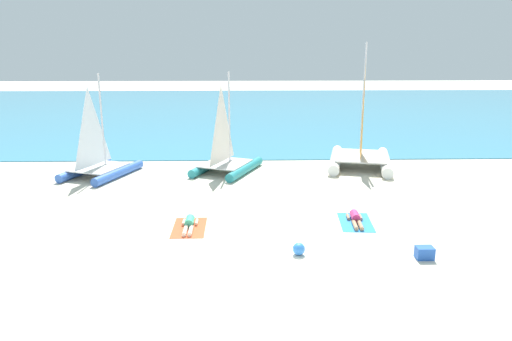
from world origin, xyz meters
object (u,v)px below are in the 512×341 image
sailboat_white (361,149)px  towel_left (189,228)px  cooler_box (425,253)px  sunbather_right (355,218)px  sailboat_teal (226,158)px  towel_right (356,222)px  sailboat_blue (99,161)px  beach_ball (299,249)px  sunbather_left (189,223)px

sailboat_white → towel_left: sailboat_white is taller
towel_left → cooler_box: (7.09, -2.60, 0.17)m
sailboat_white → sunbather_right: bearing=-91.4°
sunbather_right → sailboat_white: bearing=80.2°
sailboat_teal → towel_right: (4.77, -6.98, -0.71)m
sailboat_blue → beach_ball: 12.34m
sailboat_blue → towel_right: bearing=-10.7°
sailboat_teal → sunbather_right: size_ratio=3.06×
sunbather_left → towel_right: (5.77, 0.29, -0.13)m
beach_ball → towel_left: bearing=147.1°
sailboat_white → sailboat_teal: (-6.78, -0.87, -0.20)m
sunbather_right → cooler_box: (1.32, -3.02, 0.05)m
towel_right → cooler_box: size_ratio=3.80×
towel_right → sunbather_right: (0.01, 0.07, 0.13)m
towel_left → sailboat_teal: bearing=82.3°
sunbather_right → cooler_box: 3.30m
towel_right → towel_left: bearing=-176.4°
cooler_box → sailboat_teal: bearing=121.5°
sailboat_white → sailboat_teal: bearing=-159.6°
sunbather_left → beach_ball: 4.17m
towel_left → beach_ball: 4.14m
sailboat_blue → sailboat_teal: bearing=25.7°
towel_left → cooler_box: bearing=-20.1°
sailboat_white → towel_right: size_ratio=3.24×
sailboat_white → cooler_box: size_ratio=12.31×
beach_ball → sunbather_left: bearing=146.4°
towel_left → sunbather_left: sunbather_left is taller
sunbather_right → sailboat_teal: bearing=129.3°
towel_left → sunbather_right: 5.79m
sunbather_left → cooler_box: cooler_box is taller
beach_ball → sailboat_blue: bearing=133.0°
sailboat_teal → sunbather_left: sailboat_teal is taller
sailboat_white → sunbather_left: size_ratio=3.94×
sailboat_teal → sunbather_left: size_ratio=3.07×
sailboat_blue → towel_right: (10.70, -6.41, -0.70)m
cooler_box → towel_left: bearing=159.9°
sunbather_left → towel_right: sunbather_left is taller
sailboat_blue → towel_left: sailboat_blue is taller
sailboat_teal → sailboat_blue: sailboat_teal is taller
sunbather_left → sunbather_right: (5.77, 0.36, 0.00)m
sailboat_teal → sunbather_left: 7.37m
sailboat_blue → towel_left: bearing=-33.7°
cooler_box → towel_right: bearing=114.2°
sailboat_teal → towel_left: sailboat_teal is taller
sailboat_teal → sunbather_right: 8.42m
towel_left → sunbather_left: (-0.00, 0.07, 0.13)m
sailboat_white → cooler_box: sailboat_white is taller
sailboat_white → towel_left: (-7.78, -8.21, -0.91)m
towel_left → sunbather_left: bearing=90.7°
sailboat_blue → sunbather_right: bearing=-10.5°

